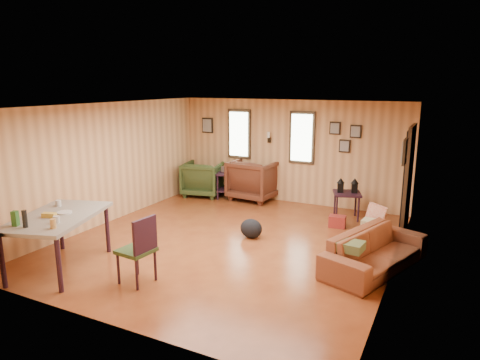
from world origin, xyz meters
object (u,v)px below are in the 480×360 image
object	(u,v)px
end_table	(229,180)
recliner_green	(203,177)
dining_table	(57,220)
recliner_brown	(254,178)
side_table	(347,191)
sofa	(376,245)

from	to	relation	value
end_table	recliner_green	bearing A→B (deg)	-171.09
dining_table	recliner_brown	bearing A→B (deg)	60.97
recliner_green	side_table	xyz separation A→B (m)	(3.65, -0.29, 0.12)
sofa	side_table	world-z (taller)	side_table
sofa	recliner_green	bearing A→B (deg)	79.98
dining_table	recliner_green	bearing A→B (deg)	76.19
recliner_brown	side_table	world-z (taller)	recliner_brown
recliner_brown	recliner_green	bearing A→B (deg)	14.77
recliner_green	side_table	distance (m)	3.67
side_table	end_table	bearing A→B (deg)	172.37
sofa	recliner_green	xyz separation A→B (m)	(-4.61, 2.59, 0.08)
end_table	dining_table	size ratio (longest dim) A/B	0.42
recliner_green	side_table	bearing A→B (deg)	163.14
recliner_brown	dining_table	world-z (taller)	dining_table
dining_table	end_table	bearing A→B (deg)	68.08
side_table	dining_table	xyz separation A→B (m)	(-3.33, -4.42, 0.18)
recliner_brown	side_table	size ratio (longest dim) A/B	1.24
side_table	dining_table	world-z (taller)	dining_table
sofa	end_table	world-z (taller)	end_table
sofa	recliner_brown	size ratio (longest dim) A/B	1.85
recliner_brown	end_table	xyz separation A→B (m)	(-0.63, -0.12, -0.10)
recliner_brown	dining_table	bearing A→B (deg)	83.69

